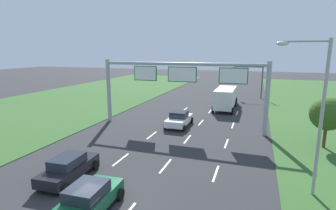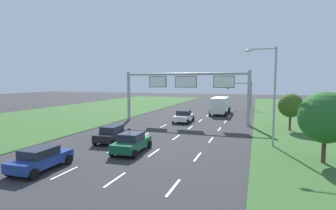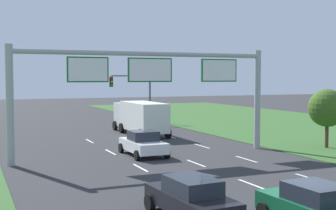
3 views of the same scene
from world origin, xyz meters
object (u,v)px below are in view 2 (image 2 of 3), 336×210
Objects in this scene: car_lead_silver at (132,142)px; street_lamp at (270,88)px; roadside_tree_near at (325,117)px; car_mid_lane at (41,158)px; car_near_red at (184,116)px; traffic_light_mast at (241,90)px; sign_gantry at (186,86)px; box_truck at (221,105)px; roadside_tree_mid at (291,105)px; car_far_ahead at (112,133)px.

street_lamp reaches higher than car_lead_silver.
car_mid_lane is at bearing -157.33° from roadside_tree_near.
car_near_red is 0.51× the size of street_lamp.
street_lamp is at bearing -45.55° from car_near_red.
car_mid_lane is at bearing -103.01° from traffic_light_mast.
car_lead_silver is at bearing -90.57° from sign_gantry.
car_lead_silver is 0.50× the size of box_truck.
roadside_tree_mid is (-0.76, 12.36, -0.29)m from roadside_tree_near.
roadside_tree_near is at bearing 21.41° from car_mid_lane.
car_mid_lane is 43.83m from traffic_light_mast.
car_mid_lane is at bearing -95.02° from car_far_ahead.
car_lead_silver is 19.14m from roadside_tree_mid.
car_far_ahead is 25.29m from box_truck.
car_lead_silver is 0.25× the size of sign_gantry.
street_lamp is (10.35, 5.50, 4.29)m from car_lead_silver.
car_far_ahead is at bearing -145.35° from roadside_tree_mid.
roadside_tree_near reaches higher than car_far_ahead.
sign_gantry is at bearing 171.16° from roadside_tree_mid.
roadside_tree_mid is at bearing 44.50° from car_lead_silver.
traffic_light_mast is 1.13× the size of roadside_tree_near.
box_truck is 1.02× the size of street_lamp.
roadside_tree_near is 1.16× the size of roadside_tree_mid.
street_lamp is (10.53, -10.73, 4.29)m from car_near_red.
sign_gantry reaches higher than box_truck.
traffic_light_mast is 0.66× the size of street_lamp.
car_lead_silver is 0.51× the size of street_lamp.
car_far_ahead is 0.90× the size of roadside_tree_near.
car_mid_lane is 18.35m from street_lamp.
roadside_tree_near reaches higher than roadside_tree_mid.
car_near_red reaches higher than car_lead_silver.
traffic_light_mast reaches higher than car_lead_silver.
traffic_light_mast is (6.28, 36.93, 3.08)m from car_lead_silver.
roadside_tree_near reaches higher than box_truck.
car_near_red is at bearing 73.62° from car_far_ahead.
sign_gantry is 21.92m from traffic_light_mast.
sign_gantry is (-3.30, -11.11, 3.32)m from box_truck.
car_lead_silver is 4.25m from car_far_ahead.
roadside_tree_mid is (16.28, 11.26, 2.12)m from car_far_ahead.
car_mid_lane is (-3.38, -21.89, -0.04)m from car_near_red.
car_near_red is 4.17m from sign_gantry.
roadside_tree_mid is at bearing -9.99° from car_near_red.
car_lead_silver is at bearing -99.66° from traffic_light_mast.
car_near_red is 1.05× the size of car_mid_lane.
car_far_ahead is 35.72m from traffic_light_mast.
street_lamp reaches higher than car_near_red.
box_truck is at bearing 125.98° from roadside_tree_mid.
box_truck is at bearing 73.44° from sign_gantry.
car_near_red is 0.25× the size of sign_gantry.
car_mid_lane is (-3.56, -5.66, -0.03)m from car_lead_silver.
box_truck is at bearing 111.96° from roadside_tree_near.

